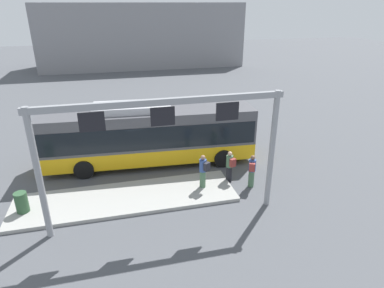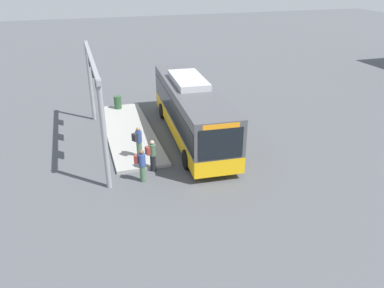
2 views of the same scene
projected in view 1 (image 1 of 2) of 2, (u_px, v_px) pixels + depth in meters
ground_plane at (151, 162)px, 18.81m from camera, size 120.00×120.00×0.00m
platform_curb at (127, 198)px, 15.25m from camera, size 10.00×2.80×0.16m
bus_main at (149, 133)px, 18.09m from camera, size 11.49×3.23×3.46m
person_boarding at (252, 171)px, 16.01m from camera, size 0.51×0.60×1.67m
person_waiting_near at (230, 166)px, 16.43m from camera, size 0.44×0.58×1.67m
person_waiting_mid at (203, 171)px, 15.66m from camera, size 0.53×0.61×1.67m
platform_sign_gantry at (163, 135)px, 12.47m from camera, size 9.51×0.24×5.20m
station_building at (142, 35)px, 45.75m from camera, size 26.80×8.00×8.29m
trash_bin at (22, 202)px, 13.98m from camera, size 0.52×0.52×0.90m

